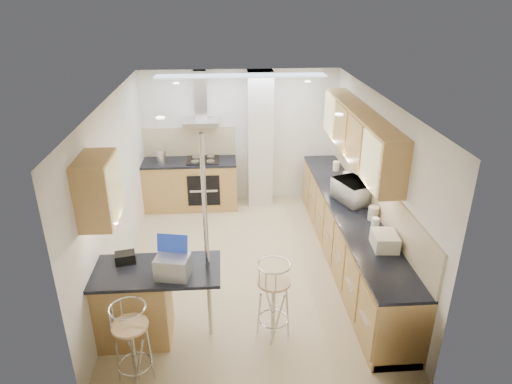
{
  "coord_description": "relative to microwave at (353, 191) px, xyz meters",
  "views": [
    {
      "loc": [
        -0.3,
        -5.79,
        3.79
      ],
      "look_at": [
        0.13,
        0.2,
        1.11
      ],
      "focal_mm": 32.0,
      "sensor_mm": 36.0,
      "label": 1
    }
  ],
  "objects": [
    {
      "name": "ground",
      "position": [
        -1.55,
        -0.17,
        -1.08
      ],
      "size": [
        4.8,
        4.8,
        0.0
      ],
      "primitive_type": "plane",
      "color": "#D2BE8C",
      "rests_on": "ground"
    },
    {
      "name": "room_shell",
      "position": [
        -1.22,
        0.2,
        0.46
      ],
      "size": [
        3.64,
        4.84,
        2.51
      ],
      "color": "silver",
      "rests_on": "ground"
    },
    {
      "name": "right_counter",
      "position": [
        -0.05,
        -0.17,
        -0.62
      ],
      "size": [
        0.63,
        4.4,
        0.92
      ],
      "color": "#A77943",
      "rests_on": "ground"
    },
    {
      "name": "back_counter",
      "position": [
        -2.5,
        1.93,
        -0.62
      ],
      "size": [
        1.7,
        0.63,
        0.92
      ],
      "color": "#A77943",
      "rests_on": "ground"
    },
    {
      "name": "peninsula",
      "position": [
        -2.67,
        -1.62,
        -0.61
      ],
      "size": [
        1.47,
        0.72,
        0.94
      ],
      "color": "#A77943",
      "rests_on": "ground"
    },
    {
      "name": "microwave",
      "position": [
        0.0,
        0.0,
        0.0
      ],
      "size": [
        0.58,
        0.69,
        0.32
      ],
      "primitive_type": "imported",
      "rotation": [
        0.0,
        0.0,
        1.94
      ],
      "color": "white",
      "rests_on": "right_counter"
    },
    {
      "name": "laptop",
      "position": [
        -2.44,
        -1.77,
        -0.02
      ],
      "size": [
        0.4,
        0.33,
        0.24
      ],
      "primitive_type": "cube",
      "rotation": [
        0.0,
        0.0,
        -0.2
      ],
      "color": "#A4A7AC",
      "rests_on": "peninsula"
    },
    {
      "name": "bag",
      "position": [
        -3.01,
        -1.45,
        -0.08
      ],
      "size": [
        0.25,
        0.2,
        0.12
      ],
      "primitive_type": "cube",
      "rotation": [
        0.0,
        0.0,
        0.21
      ],
      "color": "black",
      "rests_on": "peninsula"
    },
    {
      "name": "bar_stool_near",
      "position": [
        -2.85,
        -2.27,
        -0.6
      ],
      "size": [
        0.5,
        0.5,
        0.96
      ],
      "primitive_type": null,
      "rotation": [
        0.0,
        0.0,
        -0.35
      ],
      "color": "tan",
      "rests_on": "ground"
    },
    {
      "name": "bar_stool_end",
      "position": [
        -1.34,
        -1.68,
        -0.58
      ],
      "size": [
        0.56,
        0.56,
        0.99
      ],
      "primitive_type": null,
      "rotation": [
        0.0,
        0.0,
        0.96
      ],
      "color": "tan",
      "rests_on": "ground"
    },
    {
      "name": "jar_a",
      "position": [
        0.09,
        0.69,
        -0.07
      ],
      "size": [
        0.16,
        0.16,
        0.19
      ],
      "primitive_type": "cylinder",
      "rotation": [
        0.0,
        0.0,
        -0.38
      ],
      "color": "silver",
      "rests_on": "right_counter"
    },
    {
      "name": "jar_b",
      "position": [
        0.06,
        1.26,
        -0.08
      ],
      "size": [
        0.14,
        0.14,
        0.16
      ],
      "primitive_type": "cylinder",
      "rotation": [
        0.0,
        0.0,
        -0.33
      ],
      "color": "silver",
      "rests_on": "right_counter"
    },
    {
      "name": "jar_c",
      "position": [
        0.13,
        -0.58,
        -0.07
      ],
      "size": [
        0.17,
        0.17,
        0.19
      ],
      "primitive_type": "cylinder",
      "rotation": [
        0.0,
        0.0,
        -0.21
      ],
      "color": "#B3AB8F",
      "rests_on": "right_counter"
    },
    {
      "name": "jar_d",
      "position": [
        0.09,
        -0.82,
        -0.09
      ],
      "size": [
        0.12,
        0.12,
        0.14
      ],
      "primitive_type": "cylinder",
      "rotation": [
        0.0,
        0.0,
        0.29
      ],
      "color": "white",
      "rests_on": "right_counter"
    },
    {
      "name": "bread_bin",
      "position": [
        0.05,
        -1.32,
        -0.07
      ],
      "size": [
        0.31,
        0.38,
        0.19
      ],
      "primitive_type": "cube",
      "rotation": [
        0.0,
        0.0,
        -0.07
      ],
      "color": "silver",
      "rests_on": "right_counter"
    },
    {
      "name": "kettle",
      "position": [
        -2.98,
        1.86,
        -0.04
      ],
      "size": [
        0.16,
        0.16,
        0.23
      ],
      "primitive_type": "cylinder",
      "color": "silver",
      "rests_on": "back_counter"
    }
  ]
}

